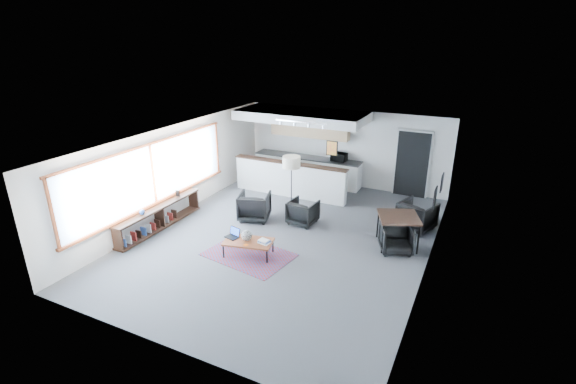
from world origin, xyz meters
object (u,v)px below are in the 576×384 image
at_px(floor_lamp, 291,164).
at_px(dining_chair_far, 417,216).
at_px(laptop, 233,234).
at_px(book_stack, 264,241).
at_px(microwave, 339,156).
at_px(armchair_left, 254,205).
at_px(dining_chair_near, 396,240).
at_px(ceramic_pot, 247,235).
at_px(armchair_right, 303,211).
at_px(dining_table, 399,219).
at_px(coffee_table, 248,242).

relative_size(floor_lamp, dining_chair_far, 2.38).
bearing_deg(laptop, floor_lamp, 96.82).
bearing_deg(book_stack, microwave, 90.50).
bearing_deg(floor_lamp, armchair_left, -136.32).
bearing_deg(dining_chair_near, floor_lamp, 140.44).
xyz_separation_m(laptop, armchair_left, (-0.47, 1.81, -0.01)).
xyz_separation_m(ceramic_pot, armchair_right, (0.49, 2.18, -0.13)).
relative_size(book_stack, armchair_left, 0.35).
relative_size(dining_table, dining_chair_near, 1.93).
height_order(armchair_left, dining_chair_far, armchair_left).
relative_size(coffee_table, book_stack, 4.17).
distance_m(floor_lamp, microwave, 2.83).
xyz_separation_m(armchair_right, dining_chair_near, (2.67, -0.49, -0.05)).
xyz_separation_m(ceramic_pot, floor_lamp, (-0.06, 2.59, 1.02)).
height_order(floor_lamp, microwave, floor_lamp).
xyz_separation_m(book_stack, floor_lamp, (-0.50, 2.53, 1.11)).
height_order(armchair_right, dining_chair_far, armchair_right).
relative_size(dining_table, dining_chair_far, 1.67).
relative_size(armchair_right, floor_lamp, 0.42).
xyz_separation_m(ceramic_pot, dining_table, (3.11, 2.01, 0.22)).
bearing_deg(book_stack, dining_chair_near, 30.84).
bearing_deg(dining_table, laptop, -150.41).
bearing_deg(coffee_table, dining_table, 20.49).
distance_m(armchair_left, dining_chair_near, 4.02).
height_order(armchair_right, dining_chair_near, armchair_right).
bearing_deg(floor_lamp, coffee_table, -87.54).
xyz_separation_m(laptop, dining_chair_far, (3.77, 3.14, -0.07)).
xyz_separation_m(laptop, dining_table, (3.50, 1.99, 0.29)).
height_order(laptop, armchair_right, armchair_right).
bearing_deg(laptop, armchair_right, 81.90).
xyz_separation_m(laptop, ceramic_pot, (0.39, -0.03, 0.06)).
distance_m(laptop, armchair_left, 1.87).
height_order(armchair_right, dining_table, dining_table).
relative_size(book_stack, floor_lamp, 0.17).
xyz_separation_m(armchair_left, armchair_right, (1.34, 0.34, -0.06)).
height_order(dining_table, microwave, microwave).
relative_size(coffee_table, microwave, 2.48).
relative_size(laptop, floor_lamp, 0.21).
relative_size(ceramic_pot, book_stack, 0.85).
xyz_separation_m(armchair_left, microwave, (1.25, 3.52, 0.67)).
distance_m(book_stack, microwave, 5.33).
distance_m(laptop, dining_chair_near, 3.92).
bearing_deg(laptop, dining_chair_near, 39.16).
xyz_separation_m(book_stack, dining_table, (2.67, 1.95, 0.31)).
distance_m(armchair_right, floor_lamp, 1.34).
bearing_deg(coffee_table, laptop, 162.04).
height_order(coffee_table, book_stack, book_stack).
distance_m(dining_chair_near, dining_chair_far, 1.50).
height_order(book_stack, armchair_right, armchair_right).
height_order(floor_lamp, dining_chair_near, floor_lamp).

